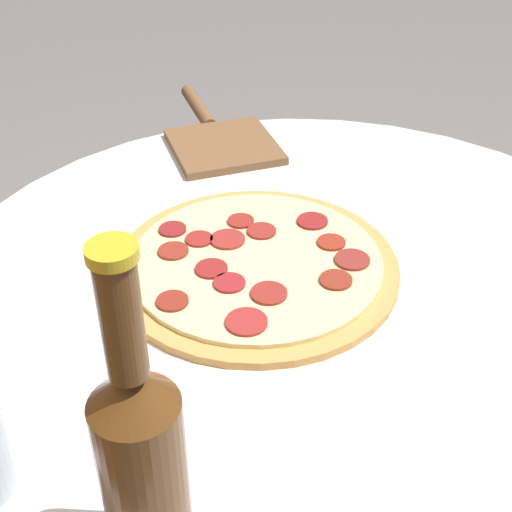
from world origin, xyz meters
TOP-DOWN VIEW (x-y plane):
  - table at (0.00, 0.00)m, footprint 0.89×0.89m
  - pizza at (0.06, 0.05)m, footprint 0.33×0.33m
  - beer_bottle at (-0.23, 0.26)m, footprint 0.06×0.06m
  - pizza_paddle at (0.38, -0.04)m, footprint 0.31×0.17m

SIDE VIEW (x-z plane):
  - table at x=0.00m, z-range 0.18..0.90m
  - pizza_paddle at x=0.38m, z-range 0.72..0.74m
  - pizza at x=0.06m, z-range 0.73..0.75m
  - beer_bottle at x=-0.23m, z-range 0.69..0.97m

